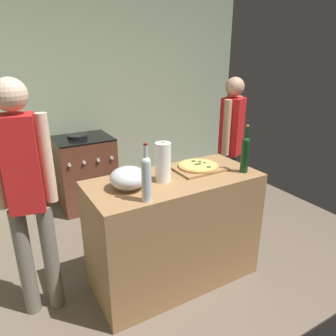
# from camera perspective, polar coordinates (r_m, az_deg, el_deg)

# --- Properties ---
(ground_plane) EXTENTS (4.41, 3.34, 0.02)m
(ground_plane) POSITION_cam_1_polar(r_m,az_deg,el_deg) (3.45, -4.45, -12.28)
(ground_plane) COLOR #6B5B4C
(kitchen_wall_rear) EXTENTS (4.41, 0.10, 2.60)m
(kitchen_wall_rear) POSITION_cam_1_polar(r_m,az_deg,el_deg) (4.27, -13.51, 12.50)
(kitchen_wall_rear) COLOR #99A889
(kitchen_wall_rear) RESTS_ON ground_plane
(counter) EXTENTS (1.35, 0.62, 0.93)m
(counter) POSITION_cam_1_polar(r_m,az_deg,el_deg) (2.65, 1.10, -11.15)
(counter) COLOR #9E7247
(counter) RESTS_ON ground_plane
(cutting_board) EXTENTS (0.40, 0.32, 0.02)m
(cutting_board) POSITION_cam_1_polar(r_m,az_deg,el_deg) (2.63, 5.48, -0.01)
(cutting_board) COLOR #9E7247
(cutting_board) RESTS_ON counter
(pizza) EXTENTS (0.33, 0.33, 0.03)m
(pizza) POSITION_cam_1_polar(r_m,az_deg,el_deg) (2.62, 5.50, 0.42)
(pizza) COLOR tan
(pizza) RESTS_ON cutting_board
(mixing_bowl) EXTENTS (0.26, 0.26, 0.16)m
(mixing_bowl) POSITION_cam_1_polar(r_m,az_deg,el_deg) (2.24, -7.15, -1.78)
(mixing_bowl) COLOR #B2B2B7
(mixing_bowl) RESTS_ON counter
(paper_towel_roll) EXTENTS (0.12, 0.12, 0.30)m
(paper_towel_roll) POSITION_cam_1_polar(r_m,az_deg,el_deg) (2.34, -0.89, 1.06)
(paper_towel_roll) COLOR white
(paper_towel_roll) RESTS_ON counter
(wine_bottle_green) EXTENTS (0.06, 0.06, 0.39)m
(wine_bottle_green) POSITION_cam_1_polar(r_m,az_deg,el_deg) (2.02, -3.93, -1.60)
(wine_bottle_green) COLOR silver
(wine_bottle_green) RESTS_ON counter
(wine_bottle_dark) EXTENTS (0.06, 0.06, 0.39)m
(wine_bottle_dark) POSITION_cam_1_polar(r_m,az_deg,el_deg) (2.58, 13.73, 2.65)
(wine_bottle_dark) COLOR #143819
(wine_bottle_dark) RESTS_ON counter
(stove) EXTENTS (0.65, 0.59, 0.92)m
(stove) POSITION_cam_1_polar(r_m,az_deg,el_deg) (4.03, -14.60, -0.70)
(stove) COLOR brown
(stove) RESTS_ON ground_plane
(person_in_stripes) EXTENTS (0.38, 0.24, 1.71)m
(person_in_stripes) POSITION_cam_1_polar(r_m,az_deg,el_deg) (2.30, -24.17, -3.50)
(person_in_stripes) COLOR slate
(person_in_stripes) RESTS_ON ground_plane
(person_in_red) EXTENTS (0.35, 0.28, 1.60)m
(person_in_red) POSITION_cam_1_polar(r_m,az_deg,el_deg) (3.47, 11.24, 4.47)
(person_in_red) COLOR #383D4C
(person_in_red) RESTS_ON ground_plane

